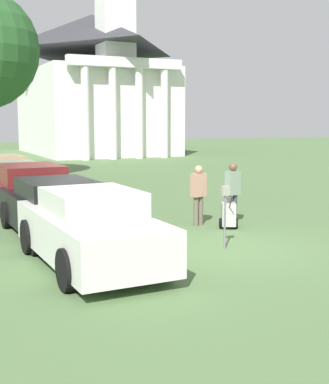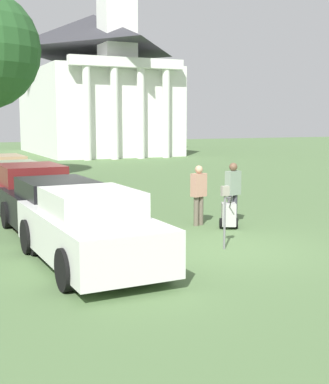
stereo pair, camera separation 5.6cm
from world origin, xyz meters
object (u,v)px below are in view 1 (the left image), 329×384
object	(u,v)px
parked_car_sage	(13,183)
person_worker	(198,192)
parked_car_tan	(1,174)
church	(94,80)
parked_car_black	(55,209)
person_supervisor	(233,190)
equipment_cart	(228,214)
parked_car_maroon	(29,192)
parked_car_white	(90,229)
parking_meter	(225,205)

from	to	relation	value
parked_car_sage	person_worker	world-z (taller)	person_worker
parked_car_tan	church	size ratio (longest dim) A/B	0.23
parked_car_black	person_worker	size ratio (longest dim) A/B	3.19
person_worker	person_supervisor	xyz separation A→B (m)	(0.90, -0.30, 0.04)
parked_car_sage	person_supervisor	distance (m)	8.30
parked_car_black	equipment_cart	bearing A→B (deg)	-14.07
parked_car_maroon	person_worker	distance (m)	5.21
parked_car_black	person_supervisor	xyz separation A→B (m)	(4.78, -0.52, 0.29)
parked_car_sage	equipment_cart	xyz separation A→B (m)	(4.39, -7.22, -0.29)
parked_car_sage	equipment_cart	size ratio (longest dim) A/B	4.92
parked_car_white	person_supervisor	world-z (taller)	person_supervisor
parked_car_white	parked_car_tan	xyz separation A→B (m)	(0.00, 11.96, -0.02)
parked_car_white	parked_car_maroon	xyz separation A→B (m)	(0.00, 6.09, -0.01)
parked_car_maroon	person_supervisor	xyz separation A→B (m)	(4.78, -3.77, 0.26)
parked_car_white	parked_car_tan	distance (m)	11.96
parked_car_sage	parked_car_tan	distance (m)	2.85
person_worker	parking_meter	bearing A→B (deg)	59.48
person_worker	person_supervisor	bearing A→B (deg)	147.36
parked_car_black	parked_car_sage	distance (m)	6.27
parked_car_white	parking_meter	size ratio (longest dim) A/B	3.29
parked_car_maroon	parked_car_sage	bearing A→B (deg)	88.17
person_supervisor	church	xyz separation A→B (m)	(6.25, 31.76, 5.17)
parked_car_black	person_supervisor	size ratio (longest dim) A/B	3.07
person_supervisor	church	world-z (taller)	church
parking_meter	person_worker	distance (m)	2.75
parking_meter	church	distance (m)	35.38
person_worker	equipment_cart	xyz separation A→B (m)	(0.51, -0.74, -0.54)
parking_meter	person_supervisor	xyz separation A→B (m)	(1.67, 2.33, -0.02)
parking_meter	equipment_cart	distance (m)	2.37
parked_car_sage	parking_meter	bearing A→B (deg)	-73.01
parked_car_black	person_worker	distance (m)	3.89
parked_car_black	church	size ratio (longest dim) A/B	0.23
parked_car_maroon	parking_meter	bearing A→B (deg)	-64.86
parking_meter	equipment_cart	bearing A→B (deg)	56.06
parked_car_white	parked_car_sage	world-z (taller)	parked_car_white
parked_car_sage	parking_meter	world-z (taller)	parking_meter
parked_car_sage	parked_car_maroon	bearing A→B (deg)	-91.83
parked_car_tan	equipment_cart	xyz separation A→B (m)	(4.39, -10.07, -0.31)
parked_car_white	person_supervisor	distance (m)	5.32
parked_car_black	parked_car_tan	bearing A→B (deg)	88.16
parked_car_white	parked_car_sage	distance (m)	9.11
equipment_cart	church	world-z (taller)	church
parked_car_white	parked_car_maroon	size ratio (longest dim) A/B	0.89
church	parked_car_black	bearing A→B (deg)	-109.44
parked_car_white	parking_meter	world-z (taller)	parked_car_white
parking_meter	person_supervisor	world-z (taller)	person_supervisor
parked_car_tan	church	world-z (taller)	church
person_worker	parked_car_sage	bearing A→B (deg)	-73.31
parked_car_maroon	parked_car_tan	world-z (taller)	parked_car_maroon
person_supervisor	parked_car_tan	bearing A→B (deg)	-77.57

